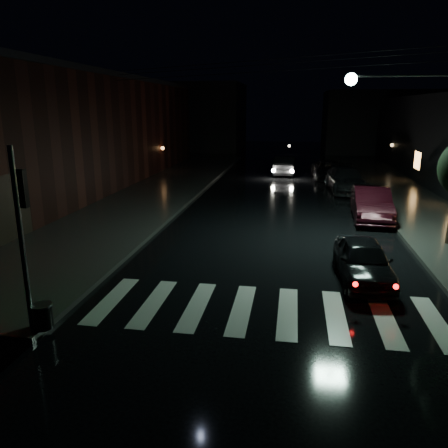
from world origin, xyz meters
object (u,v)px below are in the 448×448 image
at_px(parked_car_d, 329,170).
at_px(oncoming_car, 285,165).
at_px(parked_car_c, 346,179).
at_px(parked_car_b, 371,204).
at_px(parked_car_a, 363,260).

distance_m(parked_car_d, oncoming_car, 3.73).
bearing_deg(parked_car_c, parked_car_b, -91.76).
distance_m(parked_car_a, parked_car_d, 19.85).
xyz_separation_m(parked_car_d, oncoming_car, (-3.25, 1.81, 0.06)).
height_order(parked_car_a, parked_car_d, parked_car_d).
xyz_separation_m(parked_car_a, parked_car_d, (0.34, 19.85, 0.04)).
relative_size(parked_car_c, oncoming_car, 1.16).
distance_m(parked_car_a, parked_car_b, 7.95).
xyz_separation_m(parked_car_c, oncoming_car, (-3.97, 6.59, -0.02)).
bearing_deg(oncoming_car, parked_car_d, 152.67).
height_order(parked_car_b, parked_car_c, parked_car_b).
xyz_separation_m(parked_car_b, parked_car_d, (-1.11, 12.04, -0.08)).
height_order(parked_car_b, parked_car_d, parked_car_b).
xyz_separation_m(parked_car_a, parked_car_c, (1.06, 15.07, 0.12)).
bearing_deg(oncoming_car, parked_car_c, 122.86).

